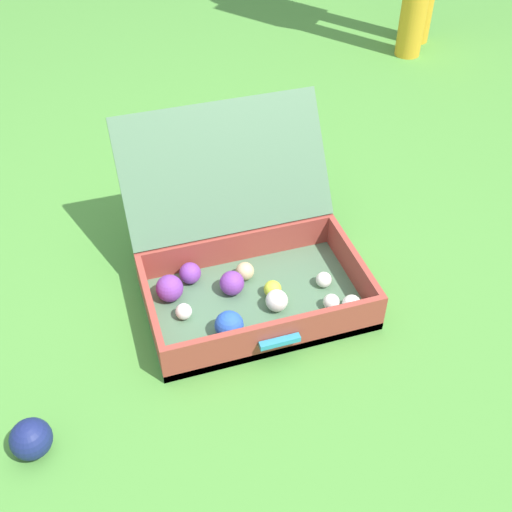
# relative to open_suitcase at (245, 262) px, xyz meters

# --- Properties ---
(ground_plane) EXTENTS (16.00, 16.00, 0.00)m
(ground_plane) POSITION_rel_open_suitcase_xyz_m (-0.09, -0.02, -0.10)
(ground_plane) COLOR #4C8C38
(open_suitcase) EXTENTS (0.62, 0.63, 0.45)m
(open_suitcase) POSITION_rel_open_suitcase_xyz_m (0.00, 0.00, 0.00)
(open_suitcase) COLOR #4C7051
(open_suitcase) RESTS_ON ground
(stray_ball_on_grass) EXTENTS (0.10, 0.10, 0.10)m
(stray_ball_on_grass) POSITION_rel_open_suitcase_xyz_m (-0.62, -0.37, -0.06)
(stray_ball_on_grass) COLOR navy
(stray_ball_on_grass) RESTS_ON ground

